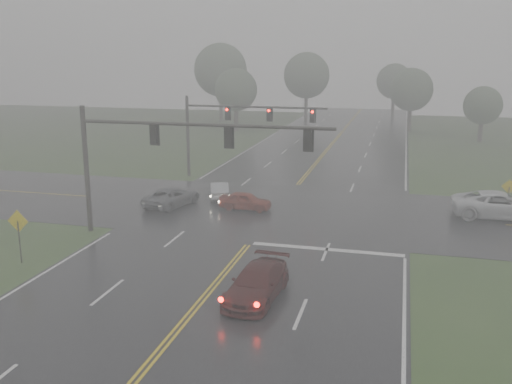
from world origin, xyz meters
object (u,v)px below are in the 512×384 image
(pickup_white, at_px, (500,218))
(signal_gantry_far, at_px, (229,121))
(car_grey, at_px, (172,206))
(sedan_silver, at_px, (219,198))
(sedan_maroon, at_px, (257,298))
(sedan_red, at_px, (245,210))
(signal_gantry_near, at_px, (158,147))

(pickup_white, height_order, signal_gantry_far, signal_gantry_far)
(car_grey, xyz_separation_m, pickup_white, (22.43, 2.59, 0.00))
(sedan_silver, distance_m, car_grey, 3.95)
(car_grey, distance_m, signal_gantry_far, 11.41)
(sedan_maroon, bearing_deg, sedan_silver, 117.41)
(pickup_white, bearing_deg, sedan_maroon, 139.70)
(sedan_red, distance_m, signal_gantry_far, 11.78)
(sedan_red, height_order, pickup_white, pickup_white)
(signal_gantry_near, height_order, signal_gantry_far, signal_gantry_near)
(sedan_maroon, distance_m, signal_gantry_far, 26.14)
(sedan_maroon, xyz_separation_m, car_grey, (-9.89, 13.96, 0.00))
(sedan_maroon, height_order, signal_gantry_near, signal_gantry_near)
(sedan_red, bearing_deg, pickup_white, -81.88)
(sedan_red, xyz_separation_m, signal_gantry_near, (-3.27, -7.12, 5.46))
(sedan_silver, xyz_separation_m, pickup_white, (19.83, -0.38, 0.00))
(sedan_red, bearing_deg, car_grey, 94.63)
(car_grey, distance_m, pickup_white, 22.58)
(sedan_maroon, height_order, pickup_white, pickup_white)
(sedan_silver, relative_size, car_grey, 0.80)
(sedan_silver, bearing_deg, pickup_white, 159.14)
(sedan_silver, xyz_separation_m, signal_gantry_far, (-1.40, 7.21, 5.01))
(sedan_red, relative_size, pickup_white, 0.59)
(sedan_red, height_order, signal_gantry_near, signal_gantry_near)
(sedan_maroon, xyz_separation_m, signal_gantry_near, (-7.78, 7.21, 5.46))
(signal_gantry_near, bearing_deg, pickup_white, 24.69)
(signal_gantry_near, bearing_deg, sedan_maroon, -42.81)
(sedan_maroon, bearing_deg, sedan_red, 111.60)
(car_grey, bearing_deg, signal_gantry_far, -82.30)
(sedan_red, height_order, car_grey, car_grey)
(signal_gantry_far, bearing_deg, sedan_maroon, -70.21)
(sedan_red, distance_m, car_grey, 5.39)
(signal_gantry_far, bearing_deg, pickup_white, -19.67)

